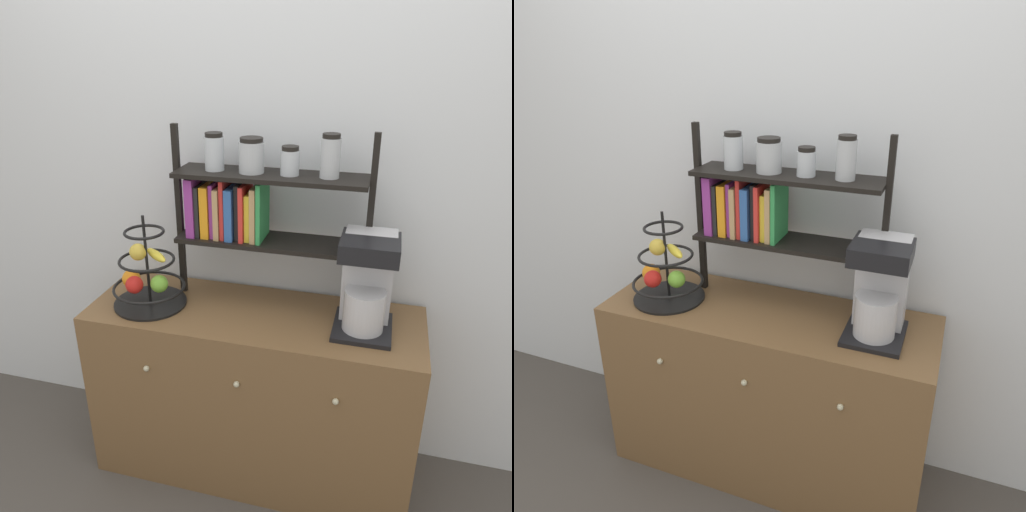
{
  "view_description": "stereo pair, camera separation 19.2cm",
  "coord_description": "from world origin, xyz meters",
  "views": [
    {
      "loc": [
        0.48,
        -1.47,
        1.83
      ],
      "look_at": [
        0.01,
        0.23,
        1.06
      ],
      "focal_mm": 35.0,
      "sensor_mm": 36.0,
      "label": 1
    },
    {
      "loc": [
        0.66,
        -1.41,
        1.83
      ],
      "look_at": [
        0.01,
        0.23,
        1.06
      ],
      "focal_mm": 35.0,
      "sensor_mm": 36.0,
      "label": 2
    }
  ],
  "objects": [
    {
      "name": "fruit_stand",
      "position": [
        -0.44,
        0.19,
        0.93
      ],
      "size": [
        0.3,
        0.3,
        0.39
      ],
      "color": "black",
      "rests_on": "sideboard"
    },
    {
      "name": "sideboard",
      "position": [
        0.0,
        0.23,
        0.4
      ],
      "size": [
        1.36,
        0.49,
        0.8
      ],
      "color": "brown",
      "rests_on": "ground_plane"
    },
    {
      "name": "wall_back",
      "position": [
        0.0,
        0.51,
        1.3
      ],
      "size": [
        7.0,
        0.05,
        2.6
      ],
      "primitive_type": "cube",
      "color": "silver",
      "rests_on": "ground_plane"
    },
    {
      "name": "ground_plane",
      "position": [
        0.0,
        0.0,
        0.0
      ],
      "size": [
        12.0,
        12.0,
        0.0
      ],
      "primitive_type": "plane",
      "color": "#47423D"
    },
    {
      "name": "coffee_maker",
      "position": [
        0.44,
        0.25,
        0.99
      ],
      "size": [
        0.22,
        0.25,
        0.38
      ],
      "color": "black",
      "rests_on": "sideboard"
    },
    {
      "name": "shelf_hutch",
      "position": [
        -0.05,
        0.35,
        1.24
      ],
      "size": [
        0.8,
        0.2,
        0.72
      ],
      "color": "black",
      "rests_on": "sideboard"
    }
  ]
}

